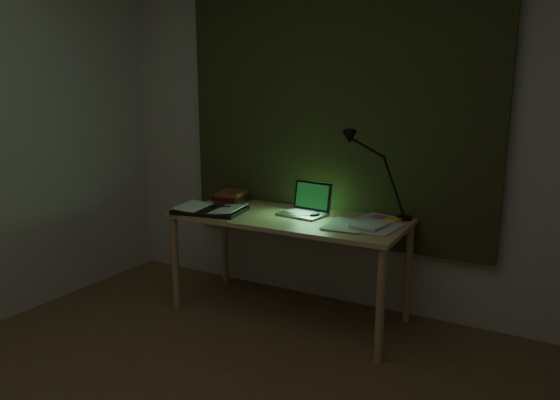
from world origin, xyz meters
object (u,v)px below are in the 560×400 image
at_px(open_textbook, 210,209).
at_px(book_stack, 230,197).
at_px(laptop, 302,200).
at_px(loose_papers, 362,223).
at_px(desk_lamp, 406,178).
at_px(desk, 289,267).

bearing_deg(open_textbook, book_stack, 89.05).
bearing_deg(laptop, loose_papers, 3.53).
height_order(laptop, open_textbook, laptop).
bearing_deg(book_stack, laptop, -8.47).
xyz_separation_m(laptop, loose_papers, (0.43, -0.05, -0.09)).
relative_size(open_textbook, desk_lamp, 0.83).
distance_m(open_textbook, desk_lamp, 1.29).
relative_size(laptop, open_textbook, 0.74).
distance_m(loose_papers, desk_lamp, 0.40).
height_order(laptop, desk_lamp, desk_lamp).
distance_m(open_textbook, book_stack, 0.31).
xyz_separation_m(desk, open_textbook, (-0.52, -0.15, 0.36)).
bearing_deg(laptop, book_stack, -178.84).
relative_size(desk, laptop, 4.59).
bearing_deg(laptop, desk_lamp, 28.06).
distance_m(laptop, loose_papers, 0.44).
bearing_deg(loose_papers, open_textbook, -170.61).
height_order(laptop, book_stack, laptop).
relative_size(book_stack, desk_lamp, 0.43).
height_order(book_stack, desk_lamp, desk_lamp).
height_order(laptop, loose_papers, laptop).
xyz_separation_m(open_textbook, loose_papers, (1.01, 0.17, -0.01)).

